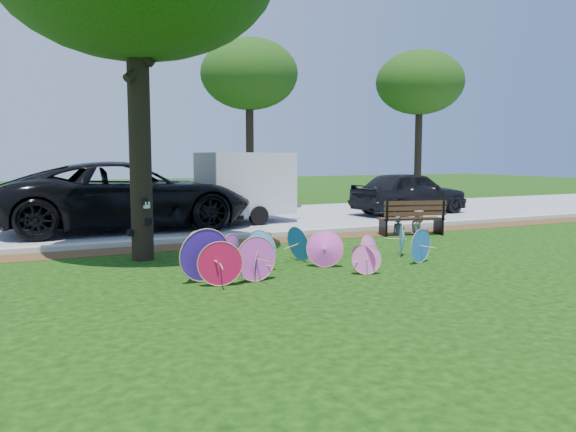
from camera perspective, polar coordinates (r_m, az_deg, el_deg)
name	(u,v)px	position (r m, az deg, el deg)	size (l,w,h in m)	color
ground	(311,281)	(9.60, 2.38, -6.64)	(90.00, 90.00, 0.00)	black
mulch_strip	(226,244)	(13.68, -6.36, -2.81)	(90.00, 1.00, 0.01)	#472D16
curb	(217,238)	(14.33, -7.26, -2.20)	(90.00, 0.30, 0.12)	#B7B5AD
street	(177,222)	(18.30, -11.25, -0.64)	(90.00, 8.00, 0.01)	gray
parasol_pile	(281,252)	(10.22, -0.68, -3.69)	(5.30, 2.19, 0.94)	#EA61C5
black_van	(128,196)	(16.76, -15.94, 1.97)	(3.25, 7.04, 1.96)	black
dark_pickup	(409,193)	(21.04, 12.24, 2.34)	(1.85, 4.61, 1.57)	black
cargo_trailer	(246,183)	(17.87, -4.30, 3.35)	(2.75, 1.74, 2.53)	silver
park_bench	(411,218)	(15.49, 12.34, -0.16)	(1.78, 0.68, 0.93)	black
person_left	(399,217)	(15.32, 11.19, -0.07)	(0.36, 0.24, 1.00)	#3B3F51
person_right	(420,210)	(15.73, 13.26, 0.62)	(0.64, 0.50, 1.32)	#BBBAC4
bg_trees	(233,70)	(24.90, -5.65, 14.50)	(25.37, 6.21, 7.40)	black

